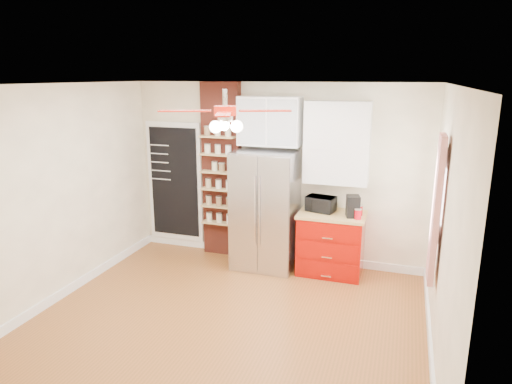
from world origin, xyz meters
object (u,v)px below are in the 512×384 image
(ceiling_fan, at_px, (225,111))
(coffee_maker, at_px, (353,206))
(fridge, at_px, (265,210))
(toaster_oven, at_px, (321,204))
(red_cabinet, at_px, (331,243))
(canister_left, at_px, (358,214))
(pantry_jar_oats, at_px, (215,166))

(ceiling_fan, height_order, coffee_maker, ceiling_fan)
(fridge, xyz_separation_m, coffee_maker, (1.26, -0.01, 0.17))
(ceiling_fan, bearing_deg, toaster_oven, 66.83)
(ceiling_fan, distance_m, coffee_maker, 2.44)
(red_cabinet, distance_m, canister_left, 0.65)
(toaster_oven, bearing_deg, canister_left, -9.29)
(toaster_oven, relative_size, pantry_jar_oats, 2.95)
(fridge, xyz_separation_m, pantry_jar_oats, (-0.87, 0.17, 0.56))
(coffee_maker, distance_m, canister_left, 0.15)
(red_cabinet, relative_size, canister_left, 7.11)
(fridge, distance_m, ceiling_fan, 2.25)
(fridge, xyz_separation_m, red_cabinet, (0.97, 0.05, -0.42))
(fridge, bearing_deg, red_cabinet, 2.95)
(fridge, relative_size, ceiling_fan, 1.25)
(canister_left, bearing_deg, toaster_oven, 158.93)
(pantry_jar_oats, bearing_deg, red_cabinet, -3.63)
(red_cabinet, distance_m, ceiling_fan, 2.75)
(red_cabinet, bearing_deg, coffee_maker, -12.50)
(red_cabinet, xyz_separation_m, canister_left, (0.37, -0.15, 0.51))
(ceiling_fan, xyz_separation_m, canister_left, (1.29, 1.53, -1.46))
(toaster_oven, bearing_deg, ceiling_fan, -101.38)
(toaster_oven, xyz_separation_m, canister_left, (0.55, -0.21, -0.04))
(canister_left, xyz_separation_m, pantry_jar_oats, (-2.21, 0.27, 0.47))
(toaster_oven, distance_m, coffee_maker, 0.48)
(pantry_jar_oats, bearing_deg, coffee_maker, -4.85)
(toaster_oven, bearing_deg, pantry_jar_oats, -170.23)
(red_cabinet, relative_size, toaster_oven, 2.38)
(fridge, bearing_deg, ceiling_fan, -88.24)
(pantry_jar_oats, bearing_deg, fridge, -10.88)
(red_cabinet, bearing_deg, fridge, -177.05)
(fridge, xyz_separation_m, canister_left, (1.34, -0.10, 0.09))
(toaster_oven, height_order, pantry_jar_oats, pantry_jar_oats)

